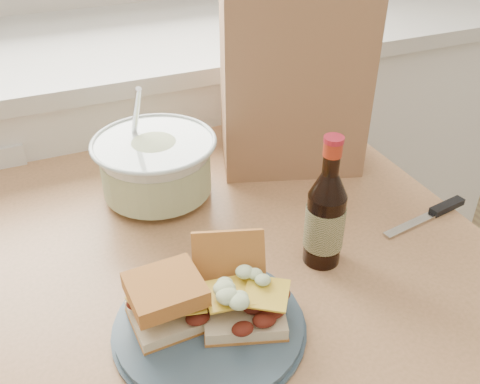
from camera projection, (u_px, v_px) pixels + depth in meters
name	position (u px, v px, depth m)	size (l,w,h in m)	color
cabinet_run	(118.00, 189.00, 1.64)	(2.50, 0.64, 0.94)	white
dining_table	(213.00, 302.00, 0.97)	(0.95, 0.95, 0.78)	tan
plate	(209.00, 325.00, 0.77)	(0.27, 0.27, 0.02)	#3B4F60
sandwich_left	(167.00, 301.00, 0.74)	(0.10, 0.10, 0.07)	beige
sandwich_right	(238.00, 289.00, 0.77)	(0.14, 0.19, 0.10)	beige
coleslaw_bowl	(156.00, 169.00, 1.02)	(0.24, 0.24, 0.23)	silver
beer_bottle	(325.00, 217.00, 0.85)	(0.06, 0.06, 0.23)	black
knife	(438.00, 211.00, 1.00)	(0.20, 0.05, 0.01)	silver
paper_bag	(293.00, 78.00, 1.07)	(0.28, 0.18, 0.37)	#A87651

